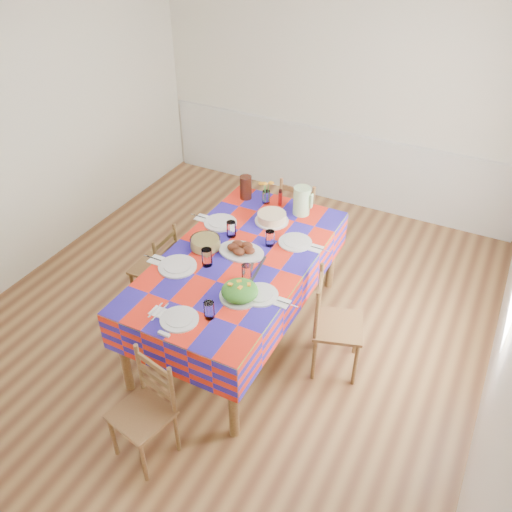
{
  "coord_description": "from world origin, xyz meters",
  "views": [
    {
      "loc": [
        1.93,
        -3.35,
        3.51
      ],
      "look_at": [
        0.27,
        -0.11,
        0.85
      ],
      "focal_mm": 38.0,
      "sensor_mm": 36.0,
      "label": 1
    }
  ],
  "objects": [
    {
      "name": "room",
      "position": [
        0.0,
        0.0,
        1.35
      ],
      "size": [
        4.58,
        5.08,
        2.78
      ],
      "color": "brown",
      "rests_on": "ground"
    },
    {
      "name": "flower_vase",
      "position": [
        -0.05,
        0.71,
        0.95
      ],
      "size": [
        0.15,
        0.12,
        0.24
      ],
      "color": "white",
      "rests_on": "dining_table"
    },
    {
      "name": "setting_right_near",
      "position": [
        0.46,
        -0.5,
        0.88
      ],
      "size": [
        0.54,
        0.31,
        0.14
      ],
      "rotation": [
        0.0,
        0.0,
        -1.57
      ],
      "color": "silver",
      "rests_on": "dining_table"
    },
    {
      "name": "chair_right",
      "position": [
        1.02,
        -0.2,
        0.46
      ],
      "size": [
        0.5,
        0.51,
        0.94
      ],
      "rotation": [
        0.0,
        0.0,
        1.87
      ],
      "color": "brown",
      "rests_on": "room"
    },
    {
      "name": "pasta_bowl",
      "position": [
        -0.17,
        -0.2,
        0.89
      ],
      "size": [
        0.26,
        0.26,
        0.09
      ],
      "color": "white",
      "rests_on": "dining_table"
    },
    {
      "name": "hot_sauce",
      "position": [
        0.09,
        0.73,
        0.93
      ],
      "size": [
        0.04,
        0.04,
        0.17
      ],
      "primitive_type": "cylinder",
      "color": "#AC110D",
      "rests_on": "dining_table"
    },
    {
      "name": "name_card",
      "position": [
        0.12,
        -1.23,
        0.86
      ],
      "size": [
        0.09,
        0.03,
        0.02
      ],
      "primitive_type": "cube",
      "color": "silver",
      "rests_on": "dining_table"
    },
    {
      "name": "salad_platter",
      "position": [
        0.39,
        -0.63,
        0.9
      ],
      "size": [
        0.31,
        0.31,
        0.13
      ],
      "color": "silver",
      "rests_on": "dining_table"
    },
    {
      "name": "setting_left_far",
      "position": [
        -0.19,
        0.14,
        0.88
      ],
      "size": [
        0.55,
        0.32,
        0.14
      ],
      "rotation": [
        0.0,
        0.0,
        1.57
      ],
      "color": "silver",
      "rests_on": "dining_table"
    },
    {
      "name": "green_pitcher",
      "position": [
        0.33,
        0.68,
        0.98
      ],
      "size": [
        0.16,
        0.16,
        0.27
      ],
      "primitive_type": "cylinder",
      "color": "#B2DF9E",
      "rests_on": "dining_table"
    },
    {
      "name": "cake",
      "position": [
        0.15,
        0.43,
        0.89
      ],
      "size": [
        0.31,
        0.31,
        0.09
      ],
      "color": "silver",
      "rests_on": "dining_table"
    },
    {
      "name": "chair_far",
      "position": [
        0.14,
        1.19,
        0.46
      ],
      "size": [
        0.43,
        0.41,
        0.94
      ],
      "rotation": [
        0.0,
        0.0,
        3.1
      ],
      "color": "brown",
      "rests_on": "room"
    },
    {
      "name": "setting_left_near",
      "position": [
        -0.17,
        -0.49,
        0.88
      ],
      "size": [
        0.57,
        0.34,
        0.15
      ],
      "rotation": [
        0.0,
        0.0,
        1.57
      ],
      "color": "silver",
      "rests_on": "dining_table"
    },
    {
      "name": "serving_utensils",
      "position": [
        0.34,
        -0.27,
        0.85
      ],
      "size": [
        0.16,
        0.35,
        0.01
      ],
      "color": "black",
      "rests_on": "dining_table"
    },
    {
      "name": "chair_near",
      "position": [
        0.15,
        -1.57,
        0.43
      ],
      "size": [
        0.45,
        0.44,
        0.87
      ],
      "rotation": [
        0.0,
        0.0,
        -0.21
      ],
      "color": "brown",
      "rests_on": "room"
    },
    {
      "name": "dining_table",
      "position": [
        0.14,
        -0.19,
        0.75
      ],
      "size": [
        1.17,
        2.18,
        0.85
      ],
      "color": "brown",
      "rests_on": "room"
    },
    {
      "name": "meat_platter",
      "position": [
        0.13,
        -0.12,
        0.88
      ],
      "size": [
        0.4,
        0.29,
        0.08
      ],
      "color": "silver",
      "rests_on": "dining_table"
    },
    {
      "name": "setting_near_head",
      "position": [
        0.19,
        -1.01,
        0.88
      ],
      "size": [
        0.46,
        0.31,
        0.14
      ],
      "color": "silver",
      "rests_on": "dining_table"
    },
    {
      "name": "tea_pitcher",
      "position": [
        -0.26,
        0.7,
        0.96
      ],
      "size": [
        0.12,
        0.12,
        0.23
      ],
      "primitive_type": "cylinder",
      "color": "black",
      "rests_on": "dining_table"
    },
    {
      "name": "wainscot",
      "position": [
        0.0,
        2.48,
        0.49
      ],
      "size": [
        4.41,
        0.06,
        0.92
      ],
      "color": "silver",
      "rests_on": "room"
    },
    {
      "name": "setting_right_far",
      "position": [
        0.42,
        0.17,
        0.88
      ],
      "size": [
        0.54,
        0.31,
        0.14
      ],
      "rotation": [
        0.0,
        0.0,
        -1.57
      ],
      "color": "silver",
      "rests_on": "dining_table"
    },
    {
      "name": "chair_left",
      "position": [
        -0.73,
        -0.19,
        0.42
      ],
      "size": [
        0.37,
        0.39,
        0.86
      ],
      "rotation": [
        0.0,
        0.0,
        -1.55
      ],
      "color": "brown",
      "rests_on": "room"
    }
  ]
}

